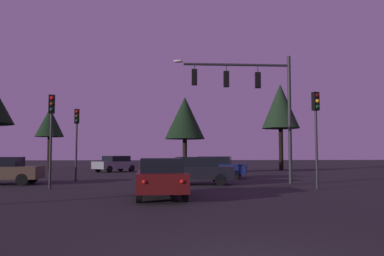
# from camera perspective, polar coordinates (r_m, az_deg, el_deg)

# --- Properties ---
(ground_plane) EXTENTS (168.00, 168.00, 0.00)m
(ground_plane) POSITION_cam_1_polar(r_m,az_deg,el_deg) (30.47, -2.50, -6.95)
(ground_plane) COLOR black
(ground_plane) RESTS_ON ground
(traffic_signal_mast_arm) EXTENTS (6.69, 0.45, 7.26)m
(traffic_signal_mast_arm) POSITION_cam_1_polar(r_m,az_deg,el_deg) (22.64, 8.84, 5.00)
(traffic_signal_mast_arm) COLOR #232326
(traffic_signal_mast_arm) RESTS_ON ground
(traffic_light_corner_left) EXTENTS (0.34, 0.37, 4.47)m
(traffic_light_corner_left) POSITION_cam_1_polar(r_m,az_deg,el_deg) (25.43, -16.32, -0.29)
(traffic_light_corner_left) COLOR #232326
(traffic_light_corner_left) RESTS_ON ground
(traffic_light_corner_right) EXTENTS (0.36, 0.38, 4.68)m
(traffic_light_corner_right) POSITION_cam_1_polar(r_m,az_deg,el_deg) (19.99, 17.48, 1.06)
(traffic_light_corner_right) COLOR #232326
(traffic_light_corner_right) RESTS_ON ground
(traffic_light_median) EXTENTS (0.35, 0.38, 4.55)m
(traffic_light_median) POSITION_cam_1_polar(r_m,az_deg,el_deg) (20.27, -19.65, 0.79)
(traffic_light_median) COLOR #232326
(traffic_light_median) RESTS_ON ground
(car_nearside_lane) EXTENTS (1.88, 4.31, 1.52)m
(car_nearside_lane) POSITION_cam_1_polar(r_m,az_deg,el_deg) (15.20, -4.50, -7.08)
(car_nearside_lane) COLOR #4C0F0F
(car_nearside_lane) RESTS_ON ground
(car_crossing_left) EXTENTS (4.19, 1.88, 1.52)m
(car_crossing_left) POSITION_cam_1_polar(r_m,az_deg,el_deg) (24.23, -25.81, -5.49)
(car_crossing_left) COLOR #473828
(car_crossing_left) RESTS_ON ground
(car_crossing_right) EXTENTS (4.44, 2.07, 1.52)m
(car_crossing_right) POSITION_cam_1_polar(r_m,az_deg,el_deg) (21.89, 0.34, -6.09)
(car_crossing_right) COLOR black
(car_crossing_right) RESTS_ON ground
(car_far_lane) EXTENTS (4.18, 4.14, 1.52)m
(car_far_lane) POSITION_cam_1_polar(r_m,az_deg,el_deg) (38.24, -11.01, -5.05)
(car_far_lane) COLOR gray
(car_far_lane) RESTS_ON ground
(car_parked_lot) EXTENTS (4.31, 2.78, 1.52)m
(car_parked_lot) POSITION_cam_1_polar(r_m,az_deg,el_deg) (27.32, 3.59, -5.64)
(car_parked_lot) COLOR #0F1947
(car_parked_lot) RESTS_ON ground
(tree_behind_sign) EXTENTS (3.15, 3.15, 6.87)m
(tree_behind_sign) POSITION_cam_1_polar(r_m,az_deg,el_deg) (46.81, -19.85, 0.72)
(tree_behind_sign) COLOR black
(tree_behind_sign) RESTS_ON ground
(tree_left_far) EXTENTS (3.33, 3.33, 6.47)m
(tree_left_far) POSITION_cam_1_polar(r_m,az_deg,el_deg) (33.00, -1.04, 1.41)
(tree_left_far) COLOR black
(tree_left_far) RESTS_ON ground
(tree_right_cluster) EXTENTS (3.93, 3.93, 9.15)m
(tree_right_cluster) POSITION_cam_1_polar(r_m,az_deg,el_deg) (42.95, 12.64, 3.03)
(tree_right_cluster) COLOR black
(tree_right_cluster) RESTS_ON ground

